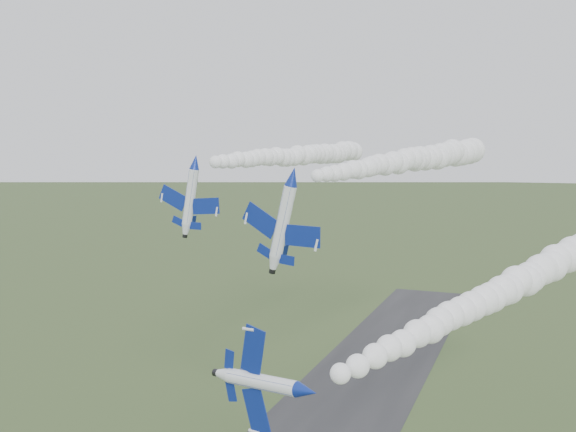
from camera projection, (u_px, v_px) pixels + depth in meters
name	position (u px, v px, depth m)	size (l,w,h in m)	color
jet_lead	(306.00, 392.00, 50.01)	(5.55, 10.97, 9.22)	white
smoke_trail_jet_lead	(512.00, 285.00, 79.68)	(5.14, 75.15, 5.14)	white
jet_pair_left	(195.00, 162.00, 84.73)	(9.36, 11.36, 3.12)	white
smoke_trail_jet_pair_left	(300.00, 155.00, 117.15)	(4.44, 65.83, 4.44)	white
jet_pair_right	(292.00, 176.00, 80.61)	(11.81, 14.30, 4.31)	white
smoke_trail_jet_pair_right	(413.00, 160.00, 112.19)	(5.44, 69.52, 5.44)	white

